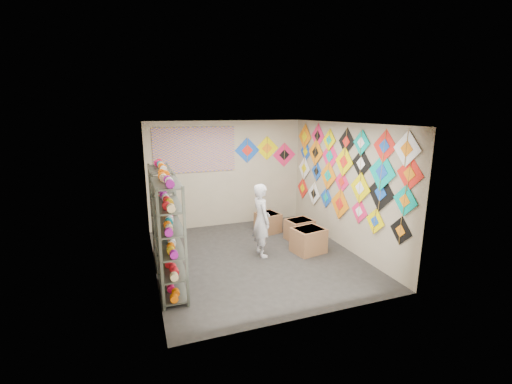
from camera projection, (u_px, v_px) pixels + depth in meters
name	position (u px, v px, depth m)	size (l,w,h in m)	color
ground	(256.00, 257.00, 7.05)	(4.50, 4.50, 0.00)	#282523
room_walls	(256.00, 179.00, 6.67)	(4.50, 4.50, 4.50)	tan
shelf_rack_front	(170.00, 238.00, 5.47)	(0.40, 1.10, 1.90)	#4C5147
shelf_rack_back	(163.00, 215.00, 6.66)	(0.40, 1.10, 1.90)	#4C5147
string_spools	(165.00, 220.00, 6.04)	(0.12, 2.36, 0.12)	#E5115A
kite_wall_display	(343.00, 171.00, 7.32)	(0.06, 4.29, 2.06)	black
back_wall_kites	(266.00, 151.00, 9.01)	(1.72, 0.02, 0.85)	blue
poster	(195.00, 150.00, 8.37)	(2.00, 0.01, 1.10)	#594BA2
shopkeeper	(261.00, 220.00, 6.98)	(0.38, 0.56, 1.52)	silver
carton_a	(308.00, 240.00, 7.23)	(0.63, 0.52, 0.52)	brown
carton_b	(299.00, 230.00, 7.97)	(0.58, 0.47, 0.47)	brown
carton_c	(268.00, 222.00, 8.48)	(0.49, 0.54, 0.47)	brown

